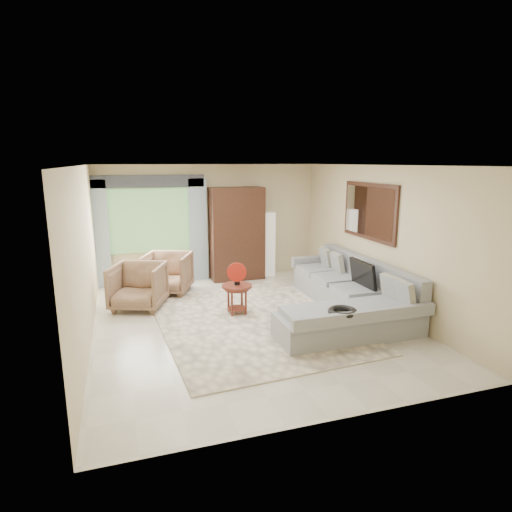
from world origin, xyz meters
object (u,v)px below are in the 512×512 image
object	(u,v)px
armoire	(237,234)
floor_lamp	(269,244)
coffee_table	(237,299)
sectional_sofa	(347,299)
potted_plant	(129,281)
tv_screen	(363,274)
armchair_left	(138,286)
armchair_right	(167,273)

from	to	relation	value
armoire	floor_lamp	bearing A→B (deg)	4.29
floor_lamp	coffee_table	bearing A→B (deg)	-121.19
sectional_sofa	potted_plant	distance (m)	4.42
sectional_sofa	coffee_table	xyz separation A→B (m)	(-1.87, 0.59, -0.00)
tv_screen	armchair_left	bearing A→B (deg)	158.58
potted_plant	floor_lamp	world-z (taller)	floor_lamp
armchair_right	armchair_left	bearing A→B (deg)	-104.04
sectional_sofa	tv_screen	distance (m)	0.51
tv_screen	potted_plant	xyz separation A→B (m)	(-3.92, 2.51, -0.46)
armchair_right	floor_lamp	xyz separation A→B (m)	(2.46, 0.69, 0.33)
sectional_sofa	armchair_left	distance (m)	3.80
armoire	tv_screen	bearing A→B (deg)	-62.88
tv_screen	coffee_table	world-z (taller)	tv_screen
tv_screen	potted_plant	bearing A→B (deg)	147.44
coffee_table	potted_plant	size ratio (longest dim) A/B	1.04
armoire	armchair_left	bearing A→B (deg)	-147.59
tv_screen	armchair_right	bearing A→B (deg)	143.96
armoire	sectional_sofa	bearing A→B (deg)	-66.94
tv_screen	armchair_left	xyz separation A→B (m)	(-3.78, 1.48, -0.30)
coffee_table	potted_plant	xyz separation A→B (m)	(-1.79, 1.88, -0.02)
sectional_sofa	potted_plant	world-z (taller)	sectional_sofa
armoire	floor_lamp	world-z (taller)	armoire
sectional_sofa	armchair_left	xyz separation A→B (m)	(-3.51, 1.45, 0.14)
floor_lamp	armchair_right	bearing A→B (deg)	-164.29
armchair_left	armoire	size ratio (longest dim) A/B	0.44
sectional_sofa	armoire	xyz separation A→B (m)	(-1.23, 2.90, 0.77)
potted_plant	armchair_left	bearing A→B (deg)	-81.86
armchair_right	floor_lamp	world-z (taller)	floor_lamp
coffee_table	armchair_right	size ratio (longest dim) A/B	0.59
potted_plant	coffee_table	bearing A→B (deg)	-46.44
coffee_table	potted_plant	distance (m)	2.60
coffee_table	armoire	distance (m)	2.51
coffee_table	armchair_left	size ratio (longest dim) A/B	0.58
sectional_sofa	floor_lamp	xyz separation A→B (m)	(-0.43, 2.96, 0.47)
sectional_sofa	tv_screen	world-z (taller)	tv_screen
sectional_sofa	tv_screen	xyz separation A→B (m)	(0.27, -0.03, 0.44)
coffee_table	armchair_left	bearing A→B (deg)	152.40
armoire	coffee_table	bearing A→B (deg)	-105.34
coffee_table	tv_screen	bearing A→B (deg)	-16.26
armchair_right	potted_plant	xyz separation A→B (m)	(-0.77, 0.21, -0.16)
coffee_table	armoire	size ratio (longest dim) A/B	0.26
armchair_left	armoire	bearing A→B (deg)	53.81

